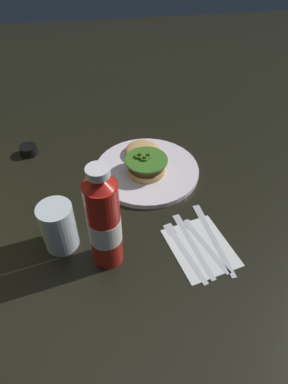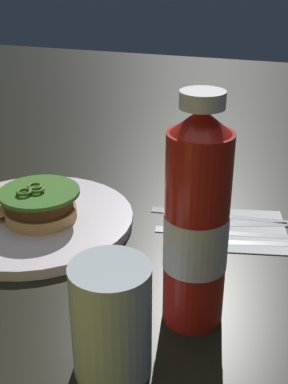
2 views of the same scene
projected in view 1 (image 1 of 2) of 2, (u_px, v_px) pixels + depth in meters
ground_plane at (117, 186)px, 0.91m from camera, size 3.00×3.00×0.00m
dinner_plate at (147, 170)px, 0.95m from camera, size 0.30×0.30×0.02m
burger_sandwich at (145, 160)px, 0.94m from camera, size 0.20×0.12×0.05m
ketchup_bottle at (104, 222)px, 0.66m from camera, size 0.07×0.07×0.26m
water_glass at (58, 227)px, 0.73m from camera, size 0.08×0.08×0.12m
condiment_cup at (29, 150)px, 1.01m from camera, size 0.05×0.05×0.03m
napkin at (201, 247)px, 0.76m from camera, size 0.19×0.16×0.00m
steak_knife at (211, 232)px, 0.79m from camera, size 0.22×0.04×0.00m
spoon_utensil at (199, 236)px, 0.78m from camera, size 0.17×0.07×0.00m
butter_knife at (191, 240)px, 0.77m from camera, size 0.20×0.05×0.00m
fork_utensil at (182, 246)px, 0.76m from camera, size 0.18×0.07×0.00m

